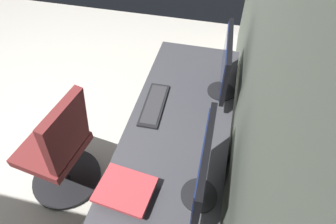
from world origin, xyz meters
TOP-DOWN VIEW (x-y plane):
  - floor_plane at (0.00, 0.00)m, footprint 4.93×4.93m
  - wall_back at (0.00, 2.10)m, footprint 4.41×0.10m
  - desk at (0.27, 1.69)m, footprint 2.04×0.68m
  - drawer_pedestal at (0.26, 1.72)m, footprint 0.40×0.51m
  - monitor_primary at (-0.22, 1.93)m, footprint 0.53×0.20m
  - monitor_secondary at (0.64, 1.90)m, footprint 0.52×0.20m
  - keyboard_main at (0.04, 1.49)m, footprint 0.42×0.15m
  - book_stack_near at (0.71, 1.51)m, footprint 0.27×0.32m
  - office_chair at (0.40, 0.87)m, footprint 0.56×0.58m

SIDE VIEW (x-z plane):
  - floor_plane at x=0.00m, z-range 0.00..0.00m
  - drawer_pedestal at x=0.26m, z-range 0.00..0.69m
  - office_chair at x=0.40m, z-range -0.03..0.94m
  - desk at x=0.27m, z-range 0.30..1.03m
  - keyboard_main at x=0.04m, z-range 0.73..0.75m
  - book_stack_near at x=0.71m, z-range 0.73..0.80m
  - monitor_primary at x=-0.22m, z-range 0.76..1.21m
  - monitor_secondary at x=0.64m, z-range 0.76..1.23m
  - wall_back at x=0.00m, z-range 0.00..2.60m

